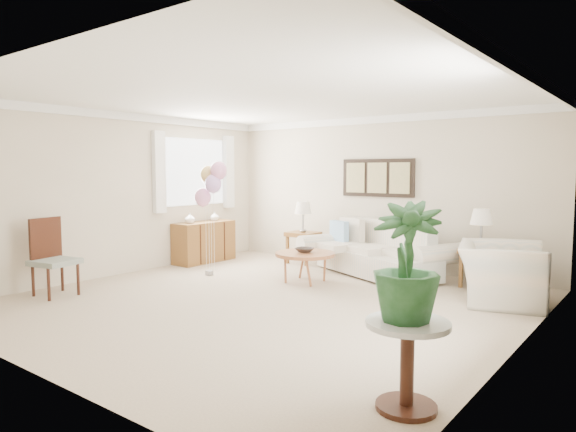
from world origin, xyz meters
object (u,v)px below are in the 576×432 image
object	(u,v)px
sofa	(378,254)
armchair	(501,273)
balloon_cluster	(211,182)
accent_chair	(52,255)
coffee_table	(305,255)

from	to	relation	value
sofa	armchair	world-z (taller)	sofa
sofa	balloon_cluster	distance (m)	2.89
sofa	accent_chair	world-z (taller)	accent_chair
coffee_table	armchair	world-z (taller)	armchair
coffee_table	accent_chair	bearing A→B (deg)	-129.79
sofa	armchair	bearing A→B (deg)	-16.19
coffee_table	armchair	xyz separation A→B (m)	(2.66, 0.54, -0.04)
coffee_table	balloon_cluster	xyz separation A→B (m)	(-1.49, -0.49, 1.07)
armchair	balloon_cluster	distance (m)	4.42
coffee_table	balloon_cluster	bearing A→B (deg)	-161.79
sofa	armchair	distance (m)	2.13
sofa	accent_chair	xyz separation A→B (m)	(-2.87, -3.84, 0.20)
coffee_table	accent_chair	size ratio (longest dim) A/B	0.86
armchair	balloon_cluster	size ratio (longest dim) A/B	0.63
sofa	coffee_table	world-z (taller)	sofa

